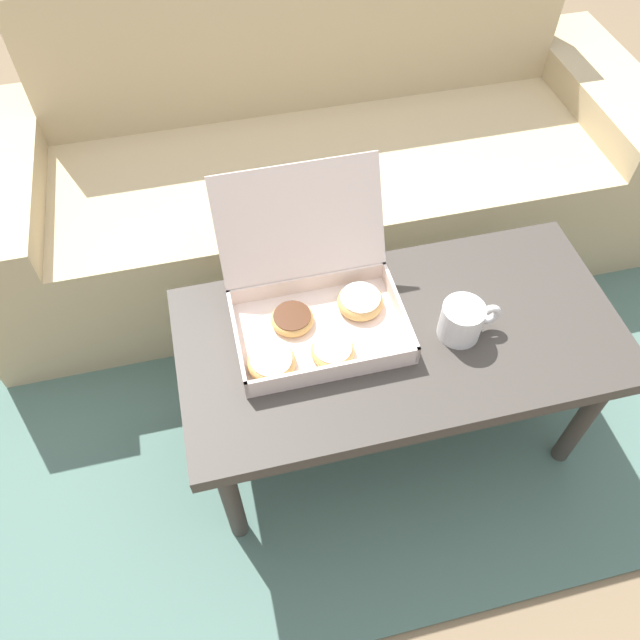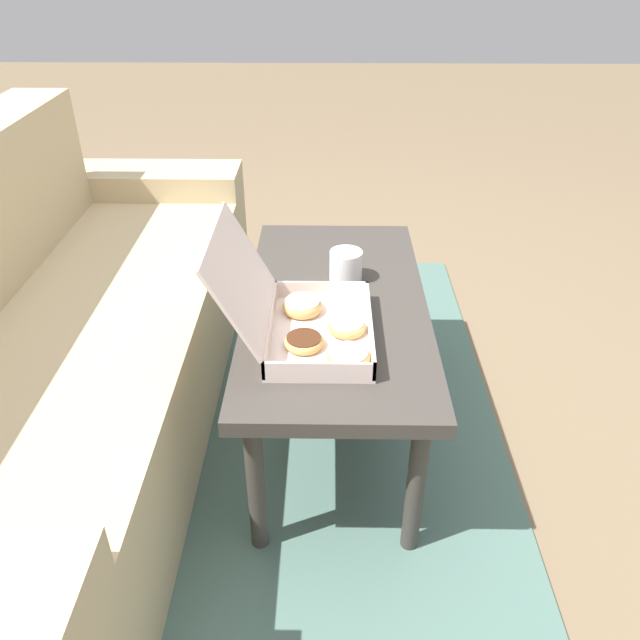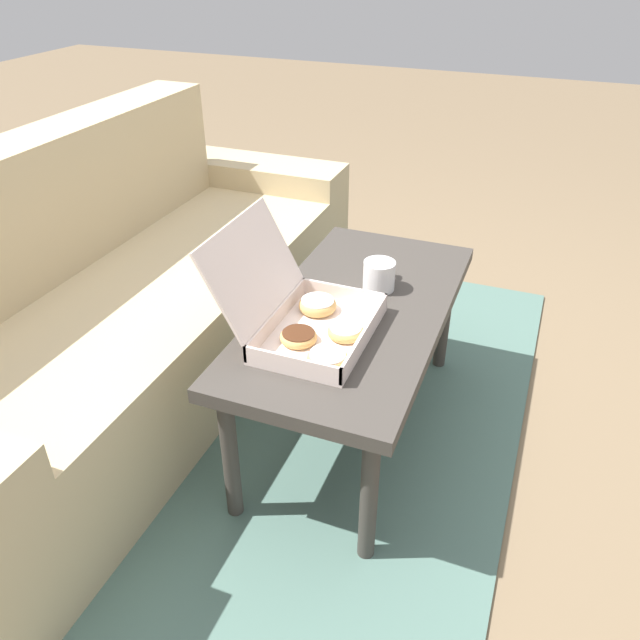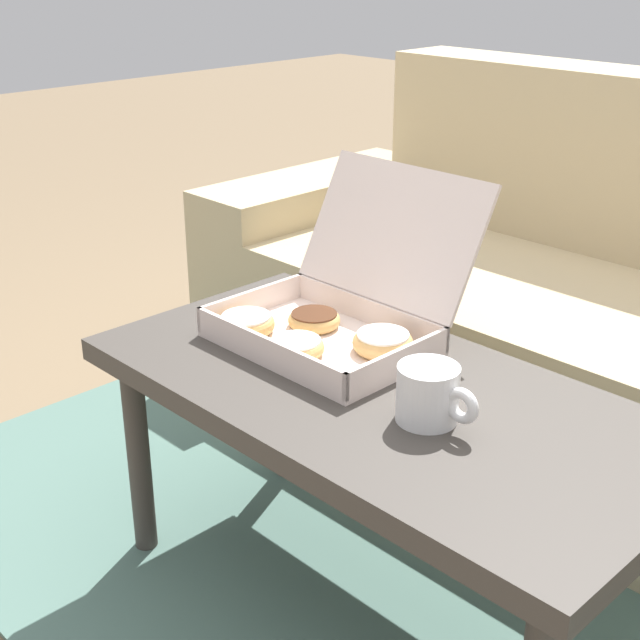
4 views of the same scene
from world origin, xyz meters
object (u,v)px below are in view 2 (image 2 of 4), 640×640
(pastry_box, at_px, (306,320))
(coffee_mug, at_px, (346,265))
(couch, at_px, (58,350))
(coffee_table, at_px, (336,317))

(pastry_box, xyz_separation_m, coffee_mug, (0.31, -0.10, -0.01))
(couch, xyz_separation_m, pastry_box, (-0.18, -0.73, 0.23))
(coffee_table, xyz_separation_m, coffee_mug, (0.13, -0.03, 0.10))
(coffee_table, relative_size, pastry_box, 2.65)
(coffee_table, bearing_deg, coffee_mug, -12.89)
(pastry_box, distance_m, coffee_mug, 0.33)
(couch, height_order, pastry_box, couch)
(couch, bearing_deg, pastry_box, -104.01)
(couch, bearing_deg, coffee_mug, -81.39)
(couch, height_order, coffee_table, couch)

